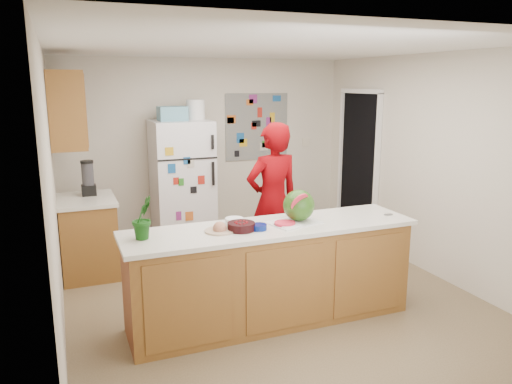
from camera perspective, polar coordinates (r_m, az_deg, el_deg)
name	(u,v)px	position (r m, az deg, el deg)	size (l,w,h in m)	color
floor	(269,297)	(5.32, 1.54, -11.87)	(4.00, 4.50, 0.02)	brown
wall_back	(207,150)	(7.04, -5.66, 4.81)	(4.00, 0.02, 2.50)	beige
wall_left	(52,195)	(4.55, -22.32, -0.31)	(0.02, 4.50, 2.50)	beige
wall_right	(433,166)	(6.01, 19.55, 2.82)	(0.02, 4.50, 2.50)	beige
ceiling	(271,46)	(4.86, 1.72, 16.32)	(4.00, 4.50, 0.02)	white
doorway	(359,166)	(7.17, 11.69, 2.89)	(0.03, 0.85, 2.04)	black
peninsula_base	(271,276)	(4.65, 1.72, -9.55)	(2.60, 0.62, 0.88)	brown
peninsula_top	(271,228)	(4.50, 1.76, -4.12)	(2.68, 0.70, 0.04)	silver
side_counter_base	(88,238)	(6.07, -18.61, -4.99)	(0.60, 0.80, 0.86)	brown
side_counter_top	(86,200)	(5.95, -18.90, -0.85)	(0.64, 0.84, 0.04)	silver
upper_cabinets	(66,109)	(5.76, -20.90, 8.85)	(0.35, 1.00, 0.80)	brown
refrigerator	(182,185)	(6.64, -8.41, 0.75)	(0.75, 0.70, 1.70)	silver
fridge_top_bin	(172,114)	(6.49, -9.55, 8.84)	(0.35, 0.28, 0.18)	#5999B2
photo_collage	(257,127)	(7.23, 0.10, 7.46)	(0.95, 0.01, 0.95)	slate
person	(273,202)	(5.52, 1.92, -1.16)	(0.64, 0.42, 1.76)	#6D0106
blender_appliance	(88,179)	(6.06, -18.65, 1.41)	(0.14, 0.14, 0.38)	black
cutting_board	(294,222)	(4.59, 4.32, -3.48)	(0.45, 0.33, 0.01)	silver
watermelon	(299,205)	(4.59, 4.91, -1.53)	(0.29, 0.29, 0.29)	#205314
watermelon_slice	(285,223)	(4.49, 3.32, -3.59)	(0.19, 0.19, 0.02)	red
cherry_bowl	(241,226)	(4.34, -1.70, -3.96)	(0.24, 0.24, 0.07)	black
white_bowl	(234,221)	(4.52, -2.49, -3.36)	(0.17, 0.17, 0.06)	white
cobalt_bowl	(259,227)	(4.36, 0.32, -4.03)	(0.14, 0.14, 0.05)	#05165C
plate	(220,231)	(4.32, -4.16, -4.45)	(0.26, 0.26, 0.02)	beige
paper_towel	(288,225)	(4.48, 3.72, -3.80)	(0.18, 0.16, 0.02)	white
keys	(388,214)	(5.01, 14.88, -2.50)	(0.08, 0.04, 0.01)	slate
potted_plant	(142,218)	(4.19, -12.85, -2.88)	(0.19, 0.16, 0.35)	#11410E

